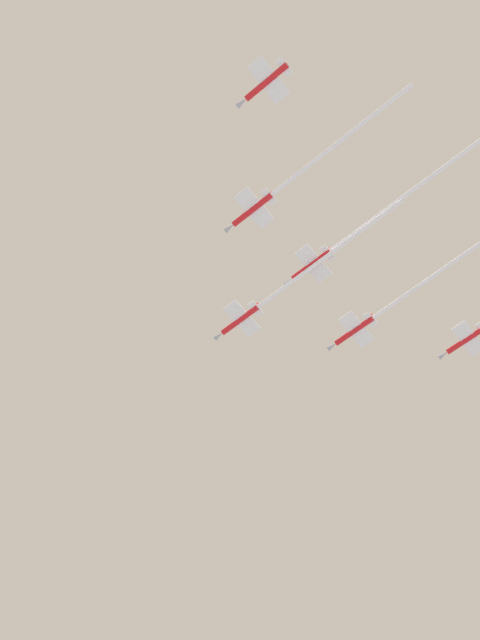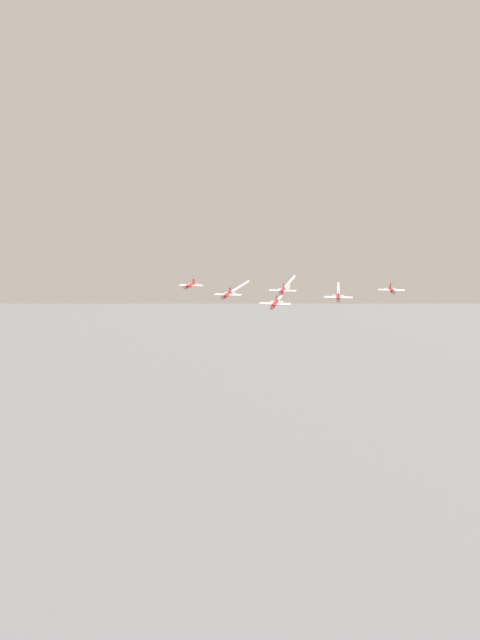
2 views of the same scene
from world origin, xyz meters
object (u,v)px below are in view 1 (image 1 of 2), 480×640
at_px(jet_lead, 284,288).
at_px(jet_center_rear, 465,340).
at_px(jet_port_inner, 294,177).
at_px(jet_starboard_outer, 265,83).
at_px(jet_port_outer, 364,226).
at_px(jet_starboard_inner, 396,302).

bearing_deg(jet_lead, jet_center_rear, -33.05).
height_order(jet_lead, jet_port_inner, jet_lead).
bearing_deg(jet_port_inner, jet_center_rear, -7.33).
distance_m(jet_lead, jet_starboard_outer, 37.95).
height_order(jet_port_outer, jet_starboard_outer, jet_port_outer).
bearing_deg(jet_center_rear, jet_starboard_inner, 159.82).
bearing_deg(jet_starboard_inner, jet_lead, 136.96).
height_order(jet_port_outer, jet_center_rear, jet_port_outer).
xyz_separation_m(jet_port_inner, jet_starboard_inner, (-31.81, 0.52, -0.09)).
xyz_separation_m(jet_port_inner, jet_port_outer, (-15.87, 4.47, 1.29)).
height_order(jet_port_inner, jet_port_outer, jet_port_outer).
relative_size(jet_starboard_outer, jet_center_rear, 1.00).
height_order(jet_lead, jet_starboard_inner, jet_lead).
relative_size(jet_port_inner, jet_center_rear, 3.76).
bearing_deg(jet_starboard_outer, jet_lead, 33.05).
bearing_deg(jet_starboard_inner, jet_port_inner, 179.47).
distance_m(jet_port_inner, jet_port_outer, 16.54).
bearing_deg(jet_center_rear, jet_port_outer, 176.78).
distance_m(jet_starboard_inner, jet_center_rear, 16.95).
bearing_deg(jet_port_outer, jet_lead, 90.00).
distance_m(jet_port_inner, jet_starboard_outer, 17.06).
xyz_separation_m(jet_lead, jet_center_rear, (-31.66, 20.93, 0.25)).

